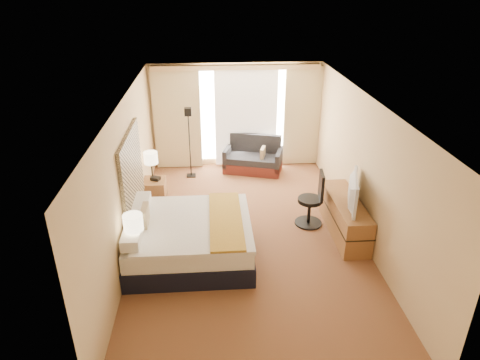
{
  "coord_description": "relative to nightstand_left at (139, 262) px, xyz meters",
  "views": [
    {
      "loc": [
        -0.65,
        -6.81,
        4.45
      ],
      "look_at": [
        -0.12,
        0.4,
        0.99
      ],
      "focal_mm": 32.0,
      "sensor_mm": 36.0,
      "label": 1
    }
  ],
  "objects": [
    {
      "name": "nightstand_right",
      "position": [
        0.0,
        2.5,
        0.0
      ],
      "size": [
        0.45,
        0.52,
        0.55
      ],
      "primitive_type": "cube",
      "color": "#996537",
      "rests_on": "floor"
    },
    {
      "name": "wall_front",
      "position": [
        1.87,
        -2.45,
        1.02
      ],
      "size": [
        4.2,
        0.02,
        2.6
      ],
      "primitive_type": "cube",
      "color": "#D8B984",
      "rests_on": "ground"
    },
    {
      "name": "wall_left",
      "position": [
        -0.23,
        1.05,
        1.02
      ],
      "size": [
        0.02,
        7.0,
        2.6
      ],
      "primitive_type": "cube",
      "color": "#D8B984",
      "rests_on": "ground"
    },
    {
      "name": "floor_lamp",
      "position": [
        0.72,
        3.85,
        0.94
      ],
      "size": [
        0.22,
        0.22,
        1.72
      ],
      "color": "black",
      "rests_on": "floor"
    },
    {
      "name": "wall_back",
      "position": [
        1.87,
        4.55,
        1.02
      ],
      "size": [
        4.2,
        0.02,
        2.6
      ],
      "primitive_type": "cube",
      "color": "#D8B984",
      "rests_on": "ground"
    },
    {
      "name": "window",
      "position": [
        2.12,
        4.52,
        1.04
      ],
      "size": [
        2.3,
        0.02,
        2.3
      ],
      "primitive_type": "cube",
      "color": "white",
      "rests_on": "wall_back"
    },
    {
      "name": "lamp_right",
      "position": [
        -0.04,
        2.57,
        0.75
      ],
      "size": [
        0.29,
        0.29,
        0.61
      ],
      "color": "black",
      "rests_on": "nightstand_right"
    },
    {
      "name": "floor",
      "position": [
        1.87,
        1.05,
        -0.28
      ],
      "size": [
        4.2,
        7.0,
        0.02
      ],
      "primitive_type": "cube",
      "color": "maroon",
      "rests_on": "ground"
    },
    {
      "name": "loveseat",
      "position": [
        2.28,
        4.09,
        0.01
      ],
      "size": [
        1.56,
        1.12,
        0.88
      ],
      "rotation": [
        0.0,
        0.0,
        -0.29
      ],
      "color": "#5E211A",
      "rests_on": "floor"
    },
    {
      "name": "media_dresser",
      "position": [
        3.7,
        1.05,
        0.07
      ],
      "size": [
        0.5,
        1.8,
        0.7
      ],
      "primitive_type": "cube",
      "color": "#996537",
      "rests_on": "floor"
    },
    {
      "name": "nightstand_left",
      "position": [
        0.0,
        0.0,
        0.0
      ],
      "size": [
        0.45,
        0.52,
        0.55
      ],
      "primitive_type": "cube",
      "color": "#996537",
      "rests_on": "floor"
    },
    {
      "name": "curtains",
      "position": [
        1.87,
        4.44,
        1.13
      ],
      "size": [
        4.12,
        0.19,
        2.56
      ],
      "color": "beige",
      "rests_on": "floor"
    },
    {
      "name": "tissue_box",
      "position": [
        0.09,
        -0.01,
        0.33
      ],
      "size": [
        0.15,
        0.15,
        0.1
      ],
      "primitive_type": "cube",
      "rotation": [
        0.0,
        0.0,
        -0.42
      ],
      "color": "#8BACD7",
      "rests_on": "nightstand_left"
    },
    {
      "name": "television",
      "position": [
        3.65,
        0.85,
        0.72
      ],
      "size": [
        0.43,
        1.02,
        0.59
      ],
      "primitive_type": "imported",
      "rotation": [
        0.0,
        0.0,
        1.27
      ],
      "color": "black",
      "rests_on": "media_dresser"
    },
    {
      "name": "lamp_left",
      "position": [
        0.0,
        -0.06,
        0.77
      ],
      "size": [
        0.3,
        0.3,
        0.63
      ],
      "color": "black",
      "rests_on": "nightstand_left"
    },
    {
      "name": "wall_right",
      "position": [
        3.97,
        1.05,
        1.02
      ],
      "size": [
        0.02,
        7.0,
        2.6
      ],
      "primitive_type": "cube",
      "color": "#D8B984",
      "rests_on": "ground"
    },
    {
      "name": "bed",
      "position": [
        0.81,
        0.49,
        0.1
      ],
      "size": [
        2.09,
        1.91,
        1.01
      ],
      "color": "black",
      "rests_on": "floor"
    },
    {
      "name": "ceiling",
      "position": [
        1.87,
        1.05,
        2.33
      ],
      "size": [
        4.2,
        7.0,
        0.02
      ],
      "primitive_type": "cube",
      "color": "white",
      "rests_on": "wall_back"
    },
    {
      "name": "desk_chair",
      "position": [
        3.17,
        1.42,
        0.22
      ],
      "size": [
        0.54,
        0.54,
        1.11
      ],
      "rotation": [
        0.0,
        0.0,
        -0.13
      ],
      "color": "black",
      "rests_on": "floor"
    },
    {
      "name": "telephone",
      "position": [
        0.03,
        2.51,
        0.31
      ],
      "size": [
        0.22,
        0.2,
        0.07
      ],
      "primitive_type": "cube",
      "rotation": [
        0.0,
        0.0,
        -0.41
      ],
      "color": "black",
      "rests_on": "nightstand_right"
    },
    {
      "name": "headboard",
      "position": [
        -0.19,
        1.25,
        1.01
      ],
      "size": [
        0.06,
        1.85,
        1.5
      ],
      "primitive_type": "cube",
      "color": "black",
      "rests_on": "wall_left"
    }
  ]
}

